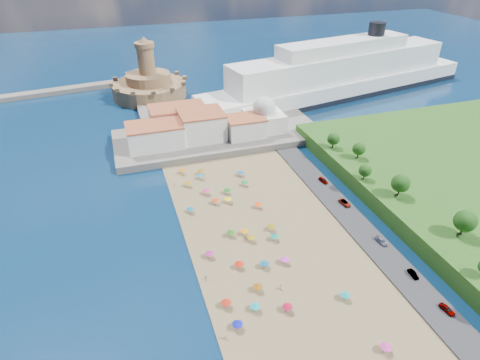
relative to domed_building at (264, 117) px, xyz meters
name	(u,v)px	position (x,y,z in m)	size (l,w,h in m)	color
ground	(254,249)	(-30.00, -71.00, -8.97)	(700.00, 700.00, 0.00)	#071938
terrace	(219,136)	(-20.00, 2.00, -7.47)	(90.00, 36.00, 3.00)	#59544C
jetty	(158,114)	(-42.00, 37.00, -7.77)	(18.00, 70.00, 2.40)	#59544C
waterfront_buildings	(189,126)	(-33.05, 2.64, -1.10)	(57.00, 29.00, 11.00)	silver
domed_building	(264,117)	(0.00, 0.00, 0.00)	(16.00, 16.00, 15.00)	silver
fortress	(149,85)	(-42.00, 67.00, -2.29)	(40.00, 40.00, 32.40)	olive
cruise_ship	(340,76)	(59.43, 37.57, 1.94)	(170.13, 56.13, 36.84)	black
beach_parasols	(263,273)	(-31.63, -82.94, -6.83)	(31.82, 116.35, 2.20)	gray
beachgoers	(246,283)	(-36.71, -83.95, -7.84)	(29.60, 98.16, 1.88)	tan
parked_cars	(368,226)	(6.00, -73.55, -7.62)	(2.76, 65.86, 1.43)	gray
hillside_trees	(419,201)	(19.72, -77.03, 1.07)	(14.27, 106.25, 7.80)	#382314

